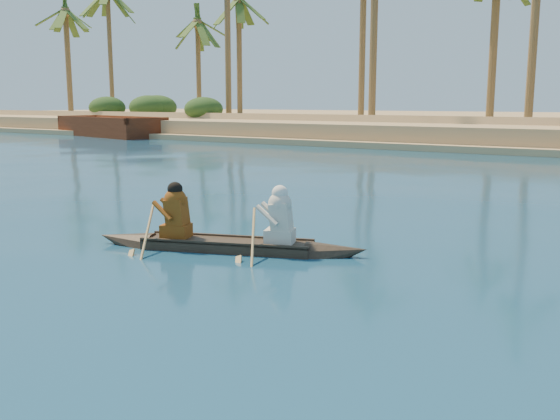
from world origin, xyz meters
The scene contains 3 objects.
ground centered at (0.00, 0.00, 0.00)m, with size 160.00×160.00×0.00m, color #0B2F47.
canoe centered at (-2.85, -1.61, 0.27)m, with size 5.09×2.37×1.42m.
barge_left centered at (-33.46, 23.14, 0.62)m, with size 11.19×5.83×1.78m.
Camera 1 is at (4.07, -10.46, 2.72)m, focal length 40.00 mm.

